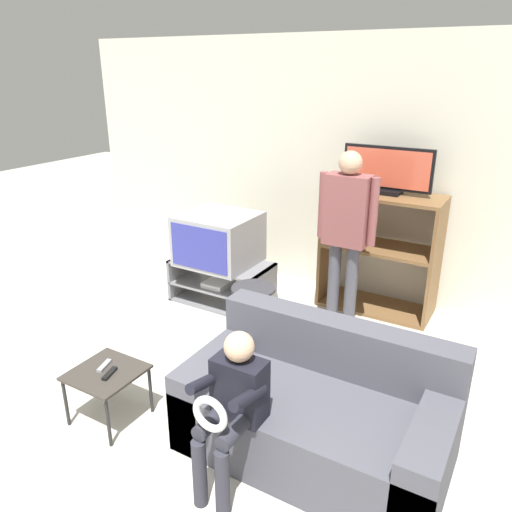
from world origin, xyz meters
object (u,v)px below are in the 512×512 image
Objects in this scene: snack_table at (107,377)px; remote_control_black at (110,373)px; television_main at (219,239)px; folding_stool at (253,298)px; television_flat at (387,172)px; couch at (317,413)px; person_standing_adult at (346,225)px; media_shelf at (379,252)px; remote_control_white at (104,366)px; person_seated_child at (232,402)px; tv_stand at (222,282)px.

remote_control_black is at bearing -16.29° from snack_table.
folding_stool is (0.77, -0.61, -0.21)m from television_main.
television_flat reaches higher than television_main.
couch is (0.97, -0.84, -0.20)m from folding_stool.
remote_control_black reaches higher than snack_table.
person_standing_adult is at bearing 52.67° from remote_control_black.
media_shelf is 8.18× the size of remote_control_white.
remote_control_white is (-1.08, -2.57, -0.99)m from television_flat.
media_shelf is 2.02× the size of folding_stool.
person_seated_child reaches higher than folding_stool.
television_main is 4.98× the size of remote_control_white.
person_standing_adult is (0.93, 1.99, 0.61)m from remote_control_white.
television_main reaches higher than folding_stool.
remote_control_white is (-0.43, -1.26, -0.09)m from folding_stool.
television_main is 4.98× the size of remote_control_black.
remote_control_black is (-0.98, -2.62, -0.99)m from television_flat.
person_seated_child reaches higher than remote_control_white.
media_shelf is 2.80m from snack_table.
television_flat is 5.77× the size of remote_control_white.
tv_stand is 1.40× the size of television_main.
remote_control_black is 0.15× the size of person_seated_child.
remote_control_black is 0.11m from remote_control_white.
media_shelf is at bearing 25.30° from tv_stand.
media_shelf is 2.63m from person_seated_child.
television_flat is (1.42, 0.70, 0.70)m from television_main.
television_main reaches higher than remote_control_black.
remote_control_white is (-0.10, 0.05, 0.00)m from remote_control_black.
folding_stool reaches higher than snack_table.
folding_stool is 0.35× the size of person_standing_adult.
media_shelf is 1.42× the size of television_flat.
remote_control_black is 1.00× the size of remote_control_white.
folding_stool is (-0.66, -1.29, -0.12)m from media_shelf.
media_shelf reaches higher than tv_stand.
person_standing_adult reaches higher than folding_stool.
couch is (1.35, 0.45, -0.06)m from snack_table.
person_seated_child is at bearing -54.36° from tv_stand.
couch is at bearing 18.44° from snack_table.
television_main is at bearing 87.69° from remote_control_black.
person_standing_adult is at bearing 66.36° from snack_table.
tv_stand is at bearing -174.86° from person_standing_adult.
person_seated_child is (0.99, -0.04, 0.18)m from remote_control_black.
television_flat is at bearing 63.43° from folding_stool.
folding_stool is 4.04× the size of remote_control_white.
remote_control_black is at bearing -110.90° from media_shelf.
person_standing_adult reaches higher than remote_control_black.
tv_stand is 1.95m from television_flat.
snack_table is at bearing -106.48° from folding_stool.
person_seated_child is (0.16, -2.08, -0.42)m from person_standing_adult.
folding_stool is at bearing -39.73° from tv_stand.
remote_control_black is 0.09× the size of couch.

